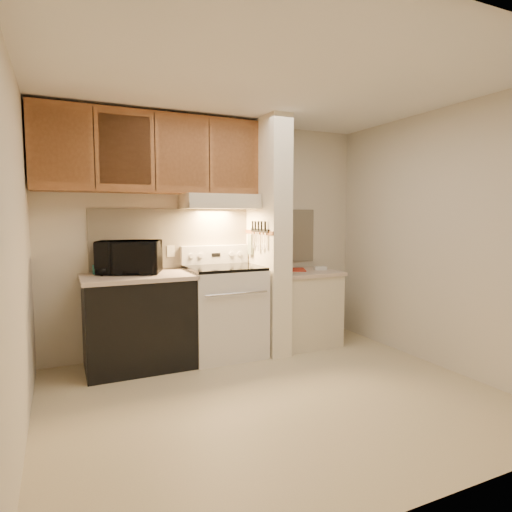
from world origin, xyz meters
TOP-DOWN VIEW (x-y plane):
  - floor at (0.00, 0.00)m, footprint 3.60×3.60m
  - ceiling at (0.00, 0.00)m, footprint 3.60×3.60m
  - wall_back at (0.00, 1.50)m, footprint 3.60×2.50m
  - wall_left at (-1.80, 0.00)m, footprint 0.02×3.00m
  - wall_right at (1.80, 0.00)m, footprint 0.02×3.00m
  - backsplash at (0.00, 1.49)m, footprint 2.60×0.02m
  - range_body at (0.00, 1.16)m, footprint 0.76×0.65m
  - oven_window at (0.00, 0.84)m, footprint 0.50×0.01m
  - oven_handle at (0.00, 0.80)m, footprint 0.65×0.02m
  - cooktop at (0.00, 1.16)m, footprint 0.74×0.64m
  - range_backguard at (0.00, 1.44)m, footprint 0.76×0.08m
  - range_display at (0.00, 1.40)m, footprint 0.10×0.01m
  - range_knob_left_outer at (-0.28, 1.40)m, footprint 0.05×0.02m
  - range_knob_left_inner at (-0.18, 1.40)m, footprint 0.05×0.02m
  - range_knob_right_inner at (0.18, 1.40)m, footprint 0.05×0.02m
  - range_knob_right_outer at (0.28, 1.40)m, footprint 0.05×0.02m
  - dishwasher_front at (-0.88, 1.17)m, footprint 1.00×0.63m
  - left_countertop at (-0.88, 1.17)m, footprint 1.04×0.67m
  - spoon_rest at (-0.96, 1.35)m, footprint 0.24×0.10m
  - teal_jar at (-1.23, 1.39)m, footprint 0.10×0.10m
  - outlet at (-0.48, 1.48)m, footprint 0.08×0.01m
  - microwave at (-0.93, 1.31)m, footprint 0.69×0.57m
  - partition_pillar at (0.51, 1.15)m, footprint 0.22×0.70m
  - pillar_trim at (0.39, 1.15)m, footprint 0.01×0.70m
  - knife_strip at (0.39, 1.10)m, footprint 0.02×0.42m
  - knife_blade_a at (0.38, 0.94)m, footprint 0.01×0.03m
  - knife_handle_a at (0.38, 0.94)m, footprint 0.02×0.02m
  - knife_blade_b at (0.38, 1.02)m, footprint 0.01×0.04m
  - knife_handle_b at (0.38, 1.03)m, footprint 0.02×0.02m
  - knife_blade_c at (0.38, 1.11)m, footprint 0.01×0.04m
  - knife_handle_c at (0.38, 1.10)m, footprint 0.02×0.02m
  - knife_blade_d at (0.38, 1.17)m, footprint 0.01×0.04m
  - knife_handle_d at (0.38, 1.18)m, footprint 0.02×0.02m
  - knife_blade_e at (0.38, 1.25)m, footprint 0.01×0.04m
  - knife_handle_e at (0.38, 1.26)m, footprint 0.02×0.02m
  - oven_mitt at (0.38, 1.32)m, footprint 0.03×0.09m
  - right_cab_base at (0.97, 1.15)m, footprint 0.70×0.60m
  - right_countertop at (0.97, 1.15)m, footprint 0.74×0.64m
  - red_folder at (0.91, 1.25)m, footprint 0.34×0.38m
  - white_box at (1.19, 1.15)m, footprint 0.16×0.13m
  - range_hood at (0.00, 1.28)m, footprint 0.78×0.44m
  - hood_lip at (0.00, 1.07)m, footprint 0.78×0.04m
  - upper_cabinets at (-0.69, 1.32)m, footprint 2.18×0.33m
  - cab_door_a at (-1.51, 1.17)m, footprint 0.46×0.01m
  - cab_gap_a at (-1.23, 1.16)m, footprint 0.01×0.01m
  - cab_door_b at (-0.96, 1.17)m, footprint 0.46×0.01m
  - cab_gap_b at (-0.69, 1.16)m, footprint 0.01×0.01m
  - cab_door_c at (-0.42, 1.17)m, footprint 0.46×0.01m
  - cab_gap_c at (-0.14, 1.16)m, footprint 0.01×0.01m
  - cab_door_d at (0.13, 1.17)m, footprint 0.46×0.01m

SIDE VIEW (x-z plane):
  - floor at x=0.00m, z-range 0.00..0.00m
  - right_cab_base at x=0.97m, z-range 0.00..0.81m
  - dishwasher_front at x=-0.88m, z-range 0.00..0.87m
  - range_body at x=0.00m, z-range 0.00..0.92m
  - oven_window at x=0.00m, z-range 0.35..0.65m
  - oven_handle at x=0.00m, z-range 0.71..0.73m
  - right_countertop at x=0.97m, z-range 0.81..0.85m
  - red_folder at x=0.91m, z-range 0.85..0.86m
  - white_box at x=1.19m, z-range 0.85..0.89m
  - left_countertop at x=-0.88m, z-range 0.87..0.91m
  - spoon_rest at x=-0.96m, z-range 0.91..0.93m
  - cooktop at x=0.00m, z-range 0.92..0.95m
  - teal_jar at x=-1.23m, z-range 0.91..1.00m
  - range_backguard at x=0.00m, z-range 0.95..1.15m
  - range_display at x=0.00m, z-range 1.03..1.07m
  - range_knob_left_outer at x=-0.28m, z-range 1.03..1.07m
  - range_knob_left_inner at x=-0.18m, z-range 1.03..1.07m
  - range_knob_right_inner at x=0.18m, z-range 1.03..1.07m
  - range_knob_right_outer at x=0.28m, z-range 1.03..1.07m
  - microwave at x=-0.93m, z-range 0.91..1.23m
  - outlet at x=-0.48m, z-range 1.04..1.16m
  - oven_mitt at x=0.38m, z-range 1.04..1.27m
  - knife_blade_c at x=0.38m, z-range 1.10..1.30m
  - knife_blade_b at x=0.38m, z-range 1.12..1.30m
  - knife_blade_e at x=0.38m, z-range 1.12..1.30m
  - knife_blade_a at x=0.38m, z-range 1.14..1.30m
  - knife_blade_d at x=0.38m, z-range 1.14..1.30m
  - backsplash at x=0.00m, z-range 0.92..1.55m
  - wall_back at x=0.00m, z-range 1.24..1.26m
  - wall_left at x=-1.80m, z-range 0.00..2.50m
  - wall_right at x=1.80m, z-range 0.00..2.50m
  - partition_pillar at x=0.51m, z-range 0.00..2.50m
  - pillar_trim at x=0.39m, z-range 1.28..1.32m
  - knife_strip at x=0.39m, z-range 1.30..1.34m
  - knife_handle_a at x=0.38m, z-range 1.32..1.42m
  - knife_handle_b at x=0.38m, z-range 1.32..1.42m
  - knife_handle_c at x=0.38m, z-range 1.32..1.42m
  - knife_handle_d at x=0.38m, z-range 1.32..1.42m
  - knife_handle_e at x=0.38m, z-range 1.32..1.42m
  - hood_lip at x=0.00m, z-range 1.55..1.61m
  - range_hood at x=0.00m, z-range 1.55..1.70m
  - upper_cabinets at x=-0.69m, z-range 1.70..2.47m
  - cab_door_a at x=-1.51m, z-range 1.77..2.40m
  - cab_gap_a at x=-1.23m, z-range 1.72..2.45m
  - cab_door_b at x=-0.96m, z-range 1.77..2.40m
  - cab_gap_b at x=-0.69m, z-range 1.72..2.45m
  - cab_door_c at x=-0.42m, z-range 1.77..2.40m
  - cab_gap_c at x=-0.14m, z-range 1.72..2.45m
  - cab_door_d at x=0.13m, z-range 1.77..2.40m
  - ceiling at x=0.00m, z-range 2.50..2.50m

